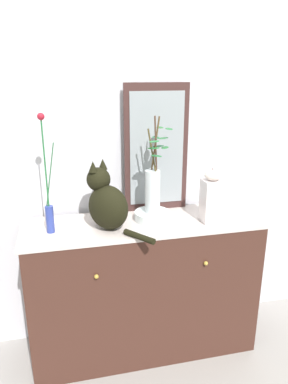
# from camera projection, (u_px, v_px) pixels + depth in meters

# --- Properties ---
(ground_plane) EXTENTS (6.00, 6.00, 0.00)m
(ground_plane) POSITION_uv_depth(u_px,v_px,m) (144.00, 345.00, 2.37)
(ground_plane) COLOR gray
(wall_back) EXTENTS (4.40, 0.08, 2.60)m
(wall_back) POSITION_uv_depth(u_px,v_px,m) (134.00, 140.00, 2.22)
(wall_back) COLOR silver
(wall_back) RESTS_ON ground_plane
(sideboard) EXTENTS (1.38, 0.43, 0.88)m
(sideboard) POSITION_uv_depth(u_px,v_px,m) (144.00, 287.00, 2.24)
(sideboard) COLOR #40241C
(sideboard) RESTS_ON ground_plane
(mirror_leaning) EXTENTS (0.39, 0.03, 0.76)m
(mirror_leaning) POSITION_uv_depth(u_px,v_px,m) (156.00, 149.00, 2.17)
(mirror_leaning) COLOR #3C2421
(mirror_leaning) RESTS_ON sideboard
(cat_sitting) EXTENTS (0.35, 0.41, 0.38)m
(cat_sitting) POSITION_uv_depth(u_px,v_px,m) (107.00, 202.00, 1.97)
(cat_sitting) COLOR black
(cat_sitting) RESTS_ON sideboard
(vase_slim_green) EXTENTS (0.07, 0.04, 0.63)m
(vase_slim_green) POSITION_uv_depth(u_px,v_px,m) (49.00, 202.00, 1.91)
(vase_slim_green) COLOR #2E3E95
(vase_slim_green) RESTS_ON sideboard
(bowl_porcelain) EXTENTS (0.21, 0.21, 0.05)m
(bowl_porcelain) POSITION_uv_depth(u_px,v_px,m) (152.00, 216.00, 2.11)
(bowl_porcelain) COLOR white
(bowl_porcelain) RESTS_ON sideboard
(vase_glass_clear) EXTENTS (0.15, 0.21, 0.55)m
(vase_glass_clear) POSITION_uv_depth(u_px,v_px,m) (153.00, 187.00, 2.06)
(vase_glass_clear) COLOR silver
(vase_glass_clear) RESTS_ON bowl_porcelain
(jar_lidded_porcelain) EXTENTS (0.11, 0.11, 0.33)m
(jar_lidded_porcelain) POSITION_uv_depth(u_px,v_px,m) (212.00, 197.00, 2.05)
(jar_lidded_porcelain) COLOR silver
(jar_lidded_porcelain) RESTS_ON sideboard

